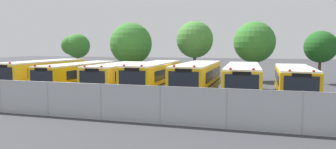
{
  "coord_description": "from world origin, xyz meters",
  "views": [
    {
      "loc": [
        8.24,
        -24.64,
        3.97
      ],
      "look_at": [
        1.09,
        0.0,
        1.6
      ],
      "focal_mm": 32.77,
      "sensor_mm": 36.0,
      "label": 1
    }
  ],
  "objects_px": {
    "school_bus_1": "(80,75)",
    "school_bus_6": "(294,81)",
    "tree_0": "(76,46)",
    "tree_1": "(131,43)",
    "tree_4": "(322,46)",
    "school_bus_5": "(243,79)",
    "traffic_cone": "(53,109)",
    "school_bus_3": "(154,76)",
    "tree_2": "(196,40)",
    "school_bus_2": "(117,76)",
    "school_bus_0": "(44,73)",
    "school_bus_4": "(198,78)",
    "tree_3": "(255,42)"
  },
  "relations": [
    {
      "from": "tree_3",
      "to": "tree_4",
      "type": "xyz_separation_m",
      "value": [
        6.78,
        -0.52,
        -0.5
      ]
    },
    {
      "from": "school_bus_1",
      "to": "traffic_cone",
      "type": "xyz_separation_m",
      "value": [
        3.89,
        -9.1,
        -1.12
      ]
    },
    {
      "from": "school_bus_5",
      "to": "school_bus_2",
      "type": "bearing_deg",
      "value": -1.37
    },
    {
      "from": "school_bus_1",
      "to": "school_bus_3",
      "type": "height_order",
      "value": "school_bus_3"
    },
    {
      "from": "school_bus_5",
      "to": "traffic_cone",
      "type": "relative_size",
      "value": 22.47
    },
    {
      "from": "school_bus_2",
      "to": "school_bus_3",
      "type": "relative_size",
      "value": 0.93
    },
    {
      "from": "tree_2",
      "to": "tree_4",
      "type": "bearing_deg",
      "value": -1.92
    },
    {
      "from": "school_bus_5",
      "to": "school_bus_6",
      "type": "bearing_deg",
      "value": 179.9
    },
    {
      "from": "tree_3",
      "to": "school_bus_1",
      "type": "bearing_deg",
      "value": -142.71
    },
    {
      "from": "school_bus_2",
      "to": "tree_3",
      "type": "distance_m",
      "value": 16.43
    },
    {
      "from": "tree_3",
      "to": "school_bus_6",
      "type": "bearing_deg",
      "value": -74.52
    },
    {
      "from": "school_bus_5",
      "to": "traffic_cone",
      "type": "height_order",
      "value": "school_bus_5"
    },
    {
      "from": "tree_3",
      "to": "tree_4",
      "type": "height_order",
      "value": "tree_3"
    },
    {
      "from": "school_bus_0",
      "to": "school_bus_1",
      "type": "height_order",
      "value": "school_bus_0"
    },
    {
      "from": "tree_0",
      "to": "tree_2",
      "type": "relative_size",
      "value": 0.81
    },
    {
      "from": "school_bus_2",
      "to": "tree_2",
      "type": "xyz_separation_m",
      "value": [
        4.85,
        11.17,
        3.35
      ]
    },
    {
      "from": "school_bus_1",
      "to": "school_bus_6",
      "type": "distance_m",
      "value": 18.24
    },
    {
      "from": "school_bus_4",
      "to": "school_bus_6",
      "type": "relative_size",
      "value": 1.06
    },
    {
      "from": "school_bus_5",
      "to": "tree_1",
      "type": "relative_size",
      "value": 1.58
    },
    {
      "from": "school_bus_2",
      "to": "tree_4",
      "type": "relative_size",
      "value": 1.68
    },
    {
      "from": "tree_2",
      "to": "traffic_cone",
      "type": "height_order",
      "value": "tree_2"
    },
    {
      "from": "school_bus_1",
      "to": "school_bus_6",
      "type": "relative_size",
      "value": 1.1
    },
    {
      "from": "tree_4",
      "to": "school_bus_6",
      "type": "bearing_deg",
      "value": -109.37
    },
    {
      "from": "school_bus_0",
      "to": "school_bus_3",
      "type": "distance_m",
      "value": 10.92
    },
    {
      "from": "school_bus_4",
      "to": "traffic_cone",
      "type": "distance_m",
      "value": 11.55
    },
    {
      "from": "school_bus_5",
      "to": "traffic_cone",
      "type": "xyz_separation_m",
      "value": [
        -10.53,
        -9.47,
        -1.15
      ]
    },
    {
      "from": "school_bus_2",
      "to": "tree_4",
      "type": "bearing_deg",
      "value": -151.38
    },
    {
      "from": "tree_2",
      "to": "school_bus_5",
      "type": "bearing_deg",
      "value": -61.76
    },
    {
      "from": "school_bus_1",
      "to": "school_bus_3",
      "type": "xyz_separation_m",
      "value": [
        7.12,
        0.04,
        0.07
      ]
    },
    {
      "from": "school_bus_4",
      "to": "tree_3",
      "type": "xyz_separation_m",
      "value": [
        4.28,
        11.54,
        3.02
      ]
    },
    {
      "from": "school_bus_6",
      "to": "tree_3",
      "type": "xyz_separation_m",
      "value": [
        -3.07,
        11.07,
        3.12
      ]
    },
    {
      "from": "school_bus_0",
      "to": "tree_4",
      "type": "height_order",
      "value": "tree_4"
    },
    {
      "from": "school_bus_5",
      "to": "tree_2",
      "type": "relative_size",
      "value": 1.54
    },
    {
      "from": "school_bus_1",
      "to": "school_bus_6",
      "type": "height_order",
      "value": "school_bus_1"
    },
    {
      "from": "school_bus_3",
      "to": "tree_4",
      "type": "bearing_deg",
      "value": -144.45
    },
    {
      "from": "school_bus_3",
      "to": "tree_1",
      "type": "relative_size",
      "value": 1.49
    },
    {
      "from": "tree_0",
      "to": "tree_4",
      "type": "relative_size",
      "value": 1.01
    },
    {
      "from": "school_bus_1",
      "to": "school_bus_2",
      "type": "relative_size",
      "value": 1.1
    },
    {
      "from": "school_bus_6",
      "to": "tree_2",
      "type": "bearing_deg",
      "value": -47.13
    },
    {
      "from": "traffic_cone",
      "to": "school_bus_1",
      "type": "bearing_deg",
      "value": 113.13
    },
    {
      "from": "school_bus_0",
      "to": "school_bus_5",
      "type": "xyz_separation_m",
      "value": [
        18.22,
        0.36,
        -0.06
      ]
    },
    {
      "from": "tree_0",
      "to": "tree_1",
      "type": "bearing_deg",
      "value": -10.62
    },
    {
      "from": "school_bus_2",
      "to": "traffic_cone",
      "type": "height_order",
      "value": "school_bus_2"
    },
    {
      "from": "school_bus_1",
      "to": "tree_2",
      "type": "bearing_deg",
      "value": -125.26
    },
    {
      "from": "school_bus_1",
      "to": "tree_1",
      "type": "xyz_separation_m",
      "value": [
        0.93,
        9.72,
        2.94
      ]
    },
    {
      "from": "school_bus_1",
      "to": "school_bus_4",
      "type": "xyz_separation_m",
      "value": [
        10.88,
        0.01,
        0.08
      ]
    },
    {
      "from": "school_bus_2",
      "to": "tree_2",
      "type": "distance_m",
      "value": 12.63
    },
    {
      "from": "school_bus_3",
      "to": "school_bus_5",
      "type": "distance_m",
      "value": 7.31
    },
    {
      "from": "school_bus_0",
      "to": "school_bus_4",
      "type": "height_order",
      "value": "school_bus_0"
    },
    {
      "from": "tree_4",
      "to": "school_bus_0",
      "type": "bearing_deg",
      "value": -156.84
    }
  ]
}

